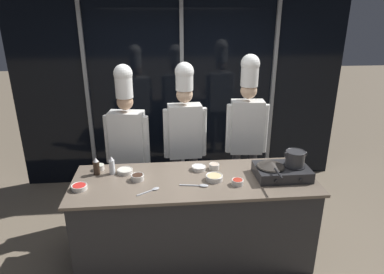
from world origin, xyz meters
The scene contains 21 objects.
ground_plane centered at (0.00, 0.00, 0.00)m, with size 24.00×24.00×0.00m, color #7F705B.
window_wall_back centered at (0.00, 1.81, 1.35)m, with size 4.65×0.09×2.70m.
demo_counter centered at (0.00, 0.00, 0.46)m, with size 2.39×0.84×0.91m.
portable_stove centered at (0.87, -0.03, 0.97)m, with size 0.53×0.38×0.12m.
frying_pan centered at (0.75, -0.03, 1.06)m, with size 0.27×0.47×0.05m.
stock_pot centered at (0.99, -0.03, 1.11)m, with size 0.22×0.19×0.15m.
squeeze_bottle_clear centered at (-0.82, 0.19, 1.01)m, with size 0.06×0.06×0.19m.
squeeze_bottle_soy centered at (-0.97, 0.20, 1.00)m, with size 0.06×0.06×0.18m.
prep_bowl_soy_glaze centered at (-0.56, 0.03, 0.95)m, with size 0.13×0.13×0.06m.
prep_bowl_rice centered at (0.07, 0.20, 0.94)m, with size 0.15×0.15×0.04m.
prep_bowl_bean_sprouts centered at (-0.96, 0.30, 0.95)m, with size 0.10×0.10×0.06m.
prep_bowl_bell_pepper centered at (-1.09, -0.10, 0.94)m, with size 0.15×0.15×0.04m.
prep_bowl_ginger centered at (0.19, -0.04, 0.94)m, with size 0.17×0.17×0.05m.
prep_bowl_garlic centered at (-0.69, 0.20, 0.94)m, with size 0.16×0.16×0.04m.
prep_bowl_chili_flakes centered at (0.40, -0.15, 0.94)m, with size 0.11×0.11×0.05m.
prep_bowl_chicken centered at (0.23, 0.21, 0.95)m, with size 0.11×0.11×0.06m.
serving_spoon_slotted centered at (0.04, -0.15, 0.92)m, with size 0.28×0.08×0.02m.
serving_spoon_solid centered at (-0.41, -0.19, 0.92)m, with size 0.22×0.15×0.02m.
chef_head centered at (-0.71, 0.77, 1.12)m, with size 0.52×0.26×1.93m.
chef_sous centered at (-0.03, 0.83, 1.16)m, with size 0.51×0.22×1.94m.
chef_line centered at (0.72, 0.85, 1.20)m, with size 0.51×0.23×2.01m.
Camera 1 is at (-0.30, -2.99, 2.50)m, focal length 32.00 mm.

